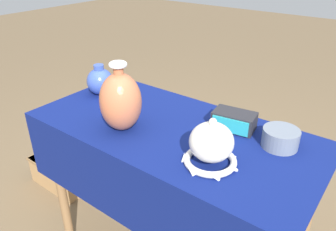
% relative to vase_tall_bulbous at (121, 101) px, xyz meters
% --- Properties ---
extents(display_table, '(1.15, 0.56, 0.79)m').
position_rel_vase_tall_bulbous_xyz_m(display_table, '(0.15, 0.10, -0.22)').
color(display_table, olive).
rests_on(display_table, ground_plane).
extents(vase_tall_bulbous, '(0.16, 0.16, 0.27)m').
position_rel_vase_tall_bulbous_xyz_m(vase_tall_bulbous, '(0.00, 0.00, 0.00)').
color(vase_tall_bulbous, '#BC6642').
rests_on(vase_tall_bulbous, display_table).
extents(vase_dome_bell, '(0.19, 0.19, 0.17)m').
position_rel_vase_tall_bulbous_xyz_m(vase_dome_bell, '(0.39, 0.01, -0.05)').
color(vase_dome_bell, white).
rests_on(vase_dome_bell, display_table).
extents(mosaic_tile_box, '(0.17, 0.12, 0.07)m').
position_rel_vase_tall_bulbous_xyz_m(mosaic_tile_box, '(0.35, 0.26, -0.08)').
color(mosaic_tile_box, '#232328').
rests_on(mosaic_tile_box, display_table).
extents(pot_squat_slate, '(0.13, 0.13, 0.07)m').
position_rel_vase_tall_bulbous_xyz_m(pot_squat_slate, '(0.54, 0.24, -0.08)').
color(pot_squat_slate, slate).
rests_on(pot_squat_slate, display_table).
extents(jar_round_cobalt, '(0.13, 0.13, 0.15)m').
position_rel_vase_tall_bulbous_xyz_m(jar_round_cobalt, '(-0.32, 0.18, -0.05)').
color(jar_round_cobalt, '#3851A8').
rests_on(jar_round_cobalt, display_table).
extents(wooden_crate, '(0.41, 0.30, 0.18)m').
position_rel_vase_tall_bulbous_xyz_m(wooden_crate, '(-0.80, 0.22, -0.81)').
color(wooden_crate, '#A37A4C').
rests_on(wooden_crate, ground_plane).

